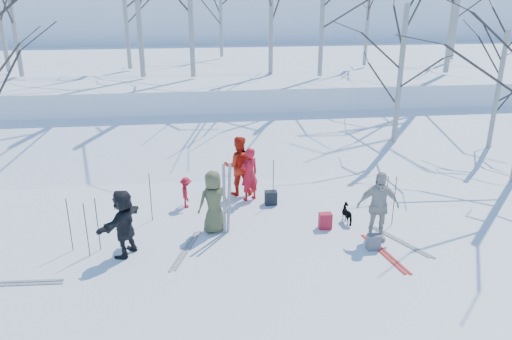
{
  "coord_description": "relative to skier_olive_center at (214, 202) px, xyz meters",
  "views": [
    {
      "loc": [
        -1.46,
        -10.72,
        5.92
      ],
      "look_at": [
        0.0,
        1.5,
        1.3
      ],
      "focal_mm": 35.0,
      "sensor_mm": 36.0,
      "label": 1
    }
  ],
  "objects": [
    {
      "name": "birch_plateau_j",
      "position": [
        -7.66,
        10.88,
        4.38
      ],
      "size": [
        4.78,
        4.78,
        5.97
      ],
      "primitive_type": null,
      "color": "silver",
      "rests_on": "snow_plateau"
    },
    {
      "name": "birch_plateau_f",
      "position": [
        -3.33,
        12.45,
        4.23
      ],
      "size": [
        4.58,
        4.58,
        5.68
      ],
      "primitive_type": null,
      "color": "silver",
      "rests_on": "snow_plateau"
    },
    {
      "name": "birch_plateau_c",
      "position": [
        1.11,
        15.99,
        3.78
      ],
      "size": [
        3.94,
        3.94,
        4.77
      ],
      "primitive_type": null,
      "color": "silver",
      "rests_on": "snow_plateau"
    },
    {
      "name": "skier_red_seated",
      "position": [
        -0.71,
        1.54,
        -0.36
      ],
      "size": [
        0.37,
        0.6,
        0.89
      ],
      "primitive_type": "imported",
      "rotation": [
        0.0,
        0.0,
        1.65
      ],
      "color": "red",
      "rests_on": "ground"
    },
    {
      "name": "birch_edge_c",
      "position": [
        10.09,
        4.64,
        1.43
      ],
      "size": [
        3.73,
        3.73,
        4.48
      ],
      "primitive_type": null,
      "color": "silver",
      "rests_on": "ground"
    },
    {
      "name": "snow_plateau",
      "position": [
        1.17,
        16.31,
        0.19
      ],
      "size": [
        70.0,
        18.0,
        2.2
      ],
      "primitive_type": "cube",
      "color": "white",
      "rests_on": "ground"
    },
    {
      "name": "skier_redor_behind",
      "position": [
        0.83,
        2.31,
        0.09
      ],
      "size": [
        0.89,
        0.7,
        1.79
      ],
      "primitive_type": "imported",
      "rotation": [
        0.0,
        0.0,
        3.17
      ],
      "color": "red",
      "rests_on": "ground"
    },
    {
      "name": "birch_plateau_b",
      "position": [
        4.95,
        9.51,
        4.2
      ],
      "size": [
        4.53,
        4.53,
        5.61
      ],
      "primitive_type": null,
      "color": "silver",
      "rests_on": "snow_plateau"
    },
    {
      "name": "ski_pole_d",
      "position": [
        -1.61,
        0.79,
        -0.14
      ],
      "size": [
        0.02,
        0.02,
        1.34
      ],
      "primitive_type": "cylinder",
      "color": "black",
      "rests_on": "ground"
    },
    {
      "name": "skier_cream_east",
      "position": [
        3.92,
        -0.91,
        0.08
      ],
      "size": [
        1.06,
        0.49,
        1.77
      ],
      "primitive_type": "imported",
      "rotation": [
        0.0,
        0.0,
        -0.06
      ],
      "color": "beige",
      "rests_on": "ground"
    },
    {
      "name": "upright_ski_right",
      "position": [
        0.38,
        -0.21,
        0.14
      ],
      "size": [
        0.15,
        0.23,
        1.89
      ],
      "primitive_type": "cube",
      "rotation": [
        0.1,
        0.0,
        0.38
      ],
      "color": "silver",
      "rests_on": "ground"
    },
    {
      "name": "backpack_dark",
      "position": [
        1.67,
        1.44,
        -0.61
      ],
      "size": [
        0.34,
        0.24,
        0.4
      ],
      "primitive_type": "cube",
      "color": "black",
      "rests_on": "ground"
    },
    {
      "name": "far_hill",
      "position": [
        1.17,
        37.31,
        1.19
      ],
      "size": [
        90.0,
        30.0,
        6.0
      ],
      "primitive_type": "cube",
      "color": "white",
      "rests_on": "ground"
    },
    {
      "name": "ski_pair_b",
      "position": [
        -0.71,
        -0.93,
        -0.8
      ],
      "size": [
        1.31,
        2.02,
        0.02
      ],
      "primitive_type": null,
      "rotation": [
        0.0,
        0.0,
        -0.31
      ],
      "color": "silver",
      "rests_on": "ground"
    },
    {
      "name": "ski_pole_c",
      "position": [
        1.73,
        1.43,
        -0.14
      ],
      "size": [
        0.02,
        0.02,
        1.34
      ],
      "primitive_type": "cylinder",
      "color": "black",
      "rests_on": "ground"
    },
    {
      "name": "ski_pole_e",
      "position": [
        -2.91,
        -0.93,
        -0.14
      ],
      "size": [
        0.02,
        0.02,
        1.34
      ],
      "primitive_type": "cylinder",
      "color": "black",
      "rests_on": "ground"
    },
    {
      "name": "birch_plateau_i",
      "position": [
        7.78,
        12.11,
        3.66
      ],
      "size": [
        3.78,
        3.78,
        4.54
      ],
      "primitive_type": null,
      "color": "silver",
      "rests_on": "snow_plateau"
    },
    {
      "name": "ski_pole_a",
      "position": [
        4.62,
        -0.21,
        -0.14
      ],
      "size": [
        0.02,
        0.02,
        1.34
      ],
      "primitive_type": "cylinder",
      "color": "black",
      "rests_on": "ground"
    },
    {
      "name": "skier_grey_west",
      "position": [
        -2.07,
        -0.93,
        -0.0
      ],
      "size": [
        1.12,
        1.54,
        1.61
      ],
      "primitive_type": "imported",
      "rotation": [
        0.0,
        0.0,
        4.23
      ],
      "color": "black",
      "rests_on": "ground"
    },
    {
      "name": "dog",
      "position": [
        3.51,
        0.03,
        -0.56
      ],
      "size": [
        0.38,
        0.63,
        0.5
      ],
      "primitive_type": "imported",
      "rotation": [
        0.0,
        0.0,
        3.33
      ],
      "color": "black",
      "rests_on": "ground"
    },
    {
      "name": "birch_plateau_l",
      "position": [
        2.98,
        10.54,
        4.35
      ],
      "size": [
        4.74,
        4.74,
        5.92
      ],
      "primitive_type": null,
      "color": "silver",
      "rests_on": "snow_plateau"
    },
    {
      "name": "upright_ski_left",
      "position": [
        0.26,
        -0.21,
        0.14
      ],
      "size": [
        0.07,
        0.15,
        1.9
      ],
      "primitive_type": "cube",
      "rotation": [
        0.07,
        0.0,
        0.0
      ],
      "color": "silver",
      "rests_on": "ground"
    },
    {
      "name": "ski_pair_c",
      "position": [
        4.49,
        -1.13,
        -0.8
      ],
      "size": [
        1.72,
        2.06,
        0.02
      ],
      "primitive_type": null,
      "rotation": [
        0.0,
        0.0,
        0.46
      ],
      "color": "silver",
      "rests_on": "ground"
    },
    {
      "name": "ski_pole_g",
      "position": [
        -3.36,
        -0.62,
        -0.14
      ],
      "size": [
        0.02,
        0.02,
        1.34
      ],
      "primitive_type": "cylinder",
      "color": "black",
      "rests_on": "ground"
    },
    {
      "name": "backpack_grey",
      "position": [
        3.7,
        -1.4,
        -0.62
      ],
      "size": [
        0.3,
        0.2,
        0.38
      ],
      "primitive_type": "cube",
      "color": "slate",
      "rests_on": "ground"
    },
    {
      "name": "skier_olive_center",
      "position": [
        0.0,
        0.0,
        0.0
      ],
      "size": [
        0.91,
        0.75,
        1.61
      ],
      "primitive_type": "imported",
      "rotation": [
        0.0,
        0.0,
        3.48
      ],
      "color": "brown",
      "rests_on": "ground"
    },
    {
      "name": "skier_red_north",
      "position": [
        1.1,
        1.85,
        -0.02
      ],
      "size": [
        0.69,
        0.6,
        1.58
      ],
      "primitive_type": "imported",
      "rotation": [
        0.0,
        0.0,
        3.63
      ],
      "color": "red",
      "rests_on": "ground"
    },
    {
      "name": "ski_pole_b",
      "position": [
        4.43,
        -0.16,
        -0.14
      ],
      "size": [
        0.02,
        0.02,
        1.34
      ],
      "primitive_type": "cylinder",
      "color": "black",
      "rests_on": "ground"
    },
    {
      "name": "ground",
      "position": [
        1.17,
        -0.69,
        -0.81
      ],
      "size": [
        120.0,
        120.0,
        0.0
      ],
      "primitive_type": "plane",
      "color": "white",
      "rests_on": "ground"
    },
    {
      "name": "ski_pole_f",
      "position": [
        -2.72,
        -0.66,
        -0.14
      ],
      "size": [
        0.02,
        0.02,
        1.34
      ],
      "primitive_type": "cylinder",
      "color": "black",
      "rests_on": "ground"
    },
    {
      "name": "ski_pair_d",
      "position": [
        3.9,
        -1.64,
        -0.8
      ],
      "size": [
        0.91,
        1.98,
        0.02
      ],
      "primitive_type": null,
      "rotation": [
        0.0,
        0.0,
        0.19
      ],
      "color": "#B41B19",
      "rests_on": "ground"
    },
    {
      "name": "ski_pair_a",
      "position": [
        -4.22,
        -1.91,
        -0.8
      ],
      "size": [
        0.39,
        1.92,
        0.02
      ],
      "primitive_type": null,
      "rotation": [
        0.0,
        0.0,
        1.52
      ],
      "color": "silver",
      "rests_on": "ground"
    },
    {
      "name": "birch_edge_e",
      "position": [
        6.74,
        5.21,
        1.85
      ],
      "size": [
        4.31,
        4.31,
        5.3
      ],
      "primitive_type": null,
      "color": "silver",
      "rests_on": "ground"
    },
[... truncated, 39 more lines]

